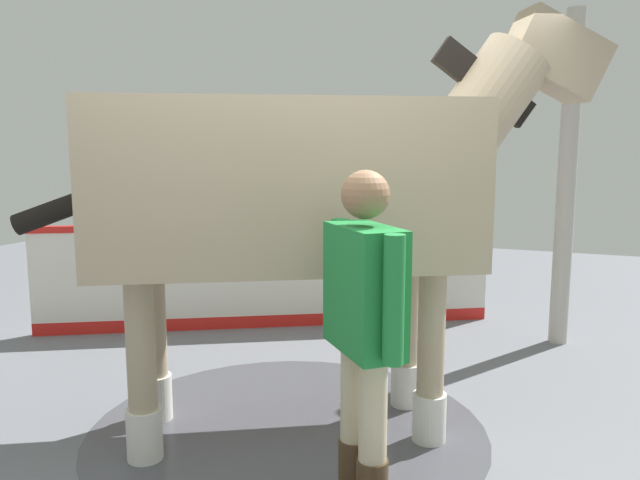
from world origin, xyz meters
The scene contains 6 objects.
ground_plane centered at (0.00, 0.00, -0.01)m, with size 16.00×16.00×0.02m, color slate.
wet_patch centered at (-0.39, -0.29, 0.00)m, with size 2.46×2.46×0.00m, color #4C4C54.
barrier_wall centered at (-2.35, -1.37, 0.47)m, with size 2.20×3.88×1.02m.
roof_post_near centered at (-2.86, 1.27, 1.44)m, with size 0.16×0.16×2.89m, color #B7B2A8.
horse centered at (-0.44, -0.19, 1.50)m, with size 2.01×3.15×2.56m.
handler centered at (0.30, 0.41, 0.94)m, with size 0.52×0.48×1.64m.
Camera 1 is at (2.93, 1.22, 1.74)m, focal length 34.73 mm.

